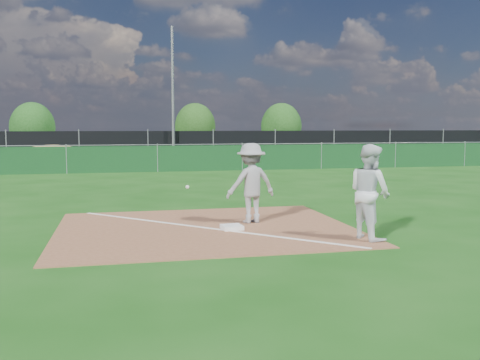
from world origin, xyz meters
name	(u,v)px	position (x,y,z in m)	size (l,w,h in m)	color
ground	(167,183)	(0.00, 10.00, 0.00)	(90.00, 90.00, 0.00)	#13490F
infield_dirt	(206,228)	(0.00, 1.00, 0.01)	(6.00, 5.00, 0.02)	brown
foul_line	(206,228)	(0.00, 1.00, 0.03)	(0.08, 7.00, 0.01)	white
green_fence	(157,159)	(0.00, 15.00, 0.60)	(44.00, 0.05, 1.20)	#103B19
dirt_mound	(52,156)	(-5.00, 18.50, 0.58)	(3.38, 2.60, 1.17)	#A58C4F
black_fence	(148,146)	(0.00, 23.00, 0.90)	(46.00, 0.04, 1.80)	black
parking_lot	(144,156)	(0.00, 28.00, 0.01)	(46.00, 9.00, 0.01)	black
light_pole	(173,94)	(1.50, 22.70, 4.00)	(0.16, 0.16, 8.00)	slate
first_base	(232,227)	(0.50, 0.76, 0.06)	(0.41, 0.41, 0.09)	white
play_at_first	(251,183)	(1.06, 1.41, 0.88)	(2.04, 0.86, 1.73)	#A5A5A7
runner	(370,192)	(2.82, -0.65, 0.89)	(0.87, 0.68, 1.79)	white
car_left	(69,147)	(-4.97, 27.62, 0.70)	(1.64, 4.07, 1.39)	#9CA0A4
car_mid	(107,146)	(-2.53, 27.83, 0.75)	(1.56, 4.47, 1.47)	black
car_right	(231,146)	(5.98, 27.18, 0.70)	(1.94, 4.76, 1.38)	black
tree_left	(33,127)	(-7.94, 32.45, 1.98)	(3.25, 3.25, 3.85)	#382316
tree_mid	(195,126)	(4.49, 34.46, 2.05)	(3.36, 3.36, 3.98)	#382316
tree_right	(281,126)	(11.48, 32.97, 2.05)	(3.36, 3.36, 3.99)	#382316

